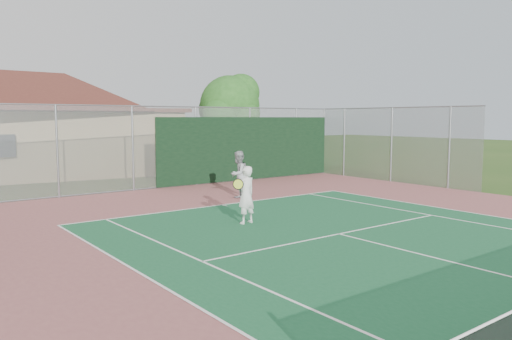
{
  "coord_description": "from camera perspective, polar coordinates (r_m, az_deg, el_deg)",
  "views": [
    {
      "loc": [
        -9.37,
        -2.36,
        3.0
      ],
      "look_at": [
        0.14,
        10.12,
        1.37
      ],
      "focal_mm": 35.0,
      "sensor_mm": 36.0,
      "label": 1
    }
  ],
  "objects": [
    {
      "name": "tree",
      "position": [
        27.67,
        -2.83,
        7.12
      ],
      "size": [
        3.9,
        3.7,
        5.44
      ],
      "color": "#3B2215",
      "rests_on": "ground"
    },
    {
      "name": "player_grey_back",
      "position": [
        18.79,
        -2.03,
        -0.55
      ],
      "size": [
        1.05,
        0.95,
        1.76
      ],
      "rotation": [
        0.0,
        0.0,
        3.55
      ],
      "color": "#9FA2A4",
      "rests_on": "ground"
    },
    {
      "name": "back_fence",
      "position": [
        22.53,
        -6.6,
        2.51
      ],
      "size": [
        20.08,
        0.11,
        3.53
      ],
      "color": "gray",
      "rests_on": "ground"
    },
    {
      "name": "player_white_front",
      "position": [
        14.11,
        -1.15,
        -2.91
      ],
      "size": [
        0.96,
        0.68,
        1.64
      ],
      "rotation": [
        0.0,
        0.0,
        3.29
      ],
      "color": "silver",
      "rests_on": "ground"
    },
    {
      "name": "clubhouse",
      "position": [
        29.56,
        -23.62,
        5.89
      ],
      "size": [
        15.96,
        11.77,
        6.37
      ],
      "rotation": [
        0.0,
        0.0,
        -0.14
      ],
      "color": "tan",
      "rests_on": "ground"
    },
    {
      "name": "side_fence_right",
      "position": [
        24.45,
        15.21,
        2.8
      ],
      "size": [
        0.08,
        9.0,
        3.5
      ],
      "color": "gray",
      "rests_on": "ground"
    }
  ]
}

